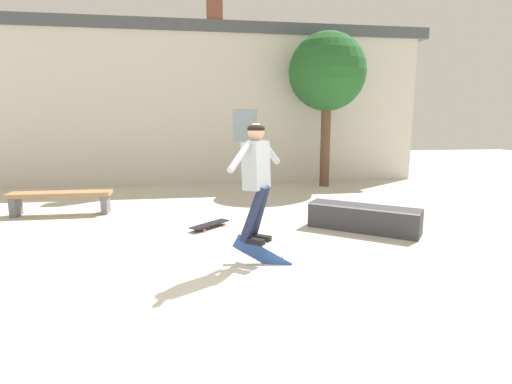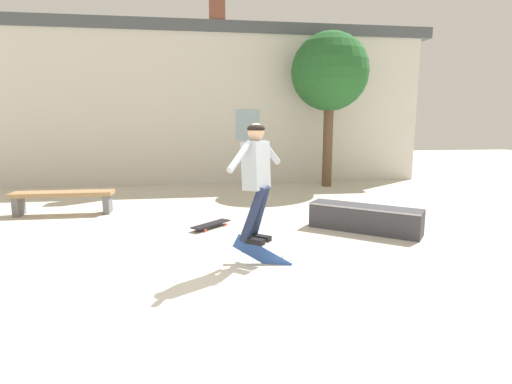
# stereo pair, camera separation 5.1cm
# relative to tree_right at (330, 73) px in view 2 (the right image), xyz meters

# --- Properties ---
(ground_plane) EXTENTS (40.00, 40.00, 0.00)m
(ground_plane) POSITION_rel_tree_right_xyz_m (-3.31, -6.83, -3.16)
(ground_plane) COLOR beige
(building_backdrop) EXTENTS (13.60, 0.52, 6.05)m
(building_backdrop) POSITION_rel_tree_right_xyz_m (-3.31, 1.12, -0.75)
(building_backdrop) COLOR beige
(building_backdrop) RESTS_ON ground_plane
(tree_right) EXTENTS (2.13, 2.13, 4.26)m
(tree_right) POSITION_rel_tree_right_xyz_m (0.00, 0.00, 0.00)
(tree_right) COLOR brown
(tree_right) RESTS_ON ground_plane
(park_bench) EXTENTS (1.92, 0.43, 0.46)m
(park_bench) POSITION_rel_tree_right_xyz_m (-6.34, -2.68, -2.82)
(park_bench) COLOR #99754C
(park_bench) RESTS_ON ground_plane
(skate_ledge) EXTENTS (1.73, 1.51, 0.44)m
(skate_ledge) POSITION_rel_tree_right_xyz_m (-0.89, -4.74, -2.94)
(skate_ledge) COLOR #38383D
(skate_ledge) RESTS_ON ground_plane
(skater) EXTENTS (0.83, 0.99, 1.51)m
(skater) POSITION_rel_tree_right_xyz_m (-2.93, -6.06, -1.95)
(skater) COLOR #9EA8B2
(skateboard_flipping) EXTENTS (0.76, 0.31, 0.52)m
(skateboard_flipping) POSITION_rel_tree_right_xyz_m (-2.85, -6.04, -3.05)
(skateboard_flipping) COLOR #2D519E
(skateboard_resting) EXTENTS (0.72, 0.71, 0.08)m
(skateboard_resting) POSITION_rel_tree_right_xyz_m (-3.45, -4.18, -3.09)
(skateboard_resting) COLOR black
(skateboard_resting) RESTS_ON ground_plane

